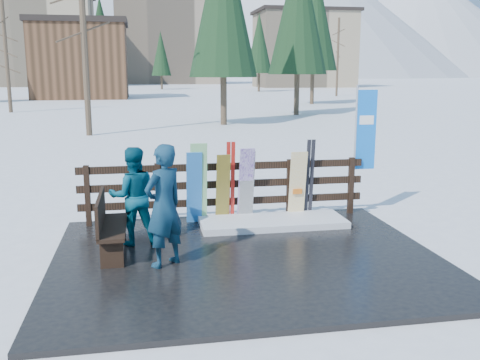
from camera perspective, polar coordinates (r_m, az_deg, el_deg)
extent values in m
plane|color=white|center=(8.54, 0.71, -8.60)|extent=(700.00, 700.00, 0.00)
cube|color=black|center=(8.53, 0.71, -8.34)|extent=(6.00, 5.00, 0.08)
cube|color=black|center=(10.38, -15.95, -1.64)|extent=(0.10, 0.10, 1.15)
cube|color=black|center=(10.33, -8.75, -1.39)|extent=(0.10, 0.10, 1.15)
cube|color=black|center=(10.44, -1.60, -1.12)|extent=(0.10, 0.10, 1.15)
cube|color=black|center=(10.71, 5.28, -0.84)|extent=(0.10, 0.10, 1.15)
cube|color=black|center=(11.13, 11.75, -0.57)|extent=(0.10, 0.10, 1.15)
cube|color=black|center=(10.49, -1.60, -2.32)|extent=(5.60, 0.05, 0.14)
cube|color=black|center=(10.41, -1.61, -0.45)|extent=(5.60, 0.05, 0.14)
cube|color=black|center=(10.35, -1.62, 1.45)|extent=(5.60, 0.05, 0.14)
cube|color=white|center=(10.15, 3.51, -4.50)|extent=(2.74, 1.00, 0.12)
cube|color=black|center=(8.67, -13.39, -4.91)|extent=(0.40, 1.50, 0.06)
cube|color=black|center=(8.17, -13.52, -7.60)|extent=(0.34, 0.06, 0.45)
cube|color=black|center=(9.31, -13.15, -5.21)|extent=(0.34, 0.06, 0.45)
cube|color=black|center=(8.62, -14.67, -3.22)|extent=(0.05, 1.50, 0.50)
cube|color=blue|center=(10.12, -4.90, -0.85)|extent=(0.29, 0.26, 1.39)
cube|color=white|center=(10.12, -4.43, -0.37)|extent=(0.31, 0.26, 1.56)
cube|color=gold|center=(10.19, -1.85, -0.88)|extent=(0.26, 0.33, 1.34)
cube|color=white|center=(10.26, 0.61, -0.48)|extent=(0.28, 0.41, 1.45)
cube|color=black|center=(10.27, 0.72, -0.65)|extent=(0.28, 0.29, 1.39)
cube|color=white|center=(10.51, 6.15, -0.55)|extent=(0.33, 0.22, 1.35)
cube|color=red|center=(10.26, -1.28, -0.17)|extent=(0.07, 0.19, 1.56)
cube|color=red|center=(10.27, -0.78, -0.16)|extent=(0.08, 0.19, 1.56)
cube|color=black|center=(10.62, 7.19, 0.15)|extent=(0.08, 0.16, 1.56)
cube|color=black|center=(10.64, 7.65, 0.17)|extent=(0.08, 0.16, 1.56)
cylinder|color=silver|center=(11.07, 12.15, 3.17)|extent=(0.04, 0.04, 2.60)
cube|color=blue|center=(11.11, 13.29, 5.23)|extent=(0.42, 0.02, 1.60)
imported|color=navy|center=(7.94, -8.12, -2.74)|extent=(0.80, 0.76, 1.83)
imported|color=#07455C|center=(9.07, -11.34, -1.68)|extent=(0.87, 0.71, 1.64)
cube|color=tan|center=(119.78, -20.84, 13.65)|extent=(22.00, 14.00, 18.00)
cube|color=gray|center=(138.31, -7.51, 14.72)|extent=(26.00, 16.00, 22.00)
cube|color=tan|center=(107.68, 6.83, 13.56)|extent=(18.00, 12.00, 14.00)
cube|color=black|center=(108.20, 6.93, 17.42)|extent=(18.90, 12.60, 0.60)
cube|color=brown|center=(63.21, -16.63, 11.97)|extent=(10.00, 8.00, 8.00)
cube|color=black|center=(63.43, -16.86, 15.85)|extent=(10.50, 8.40, 0.60)
cylinder|color=#382B1E|center=(26.15, -16.49, 17.51)|extent=(0.28, 0.28, 11.77)
cone|color=black|center=(30.31, -1.81, 15.93)|extent=(3.81, 3.81, 10.58)
cone|color=black|center=(37.48, 6.20, 15.39)|extent=(3.99, 3.99, 11.07)
cylinder|color=#382B1E|center=(42.93, -23.66, 11.92)|extent=(0.28, 0.28, 7.94)
cone|color=black|center=(50.43, 7.84, 14.96)|extent=(4.39, 4.39, 12.18)
cylinder|color=#382B1E|center=(67.16, 10.39, 12.74)|extent=(0.28, 0.28, 9.25)
cone|color=black|center=(68.07, -14.55, 13.35)|extent=(4.02, 4.02, 11.16)
cone|color=black|center=(81.81, 2.04, 13.24)|extent=(3.93, 3.93, 10.92)
cone|color=black|center=(92.95, -8.41, 12.37)|extent=(3.30, 3.30, 9.16)
cone|color=white|center=(332.86, 5.91, 17.81)|extent=(200.00, 200.00, 80.00)
cone|color=white|center=(384.90, 18.49, 15.68)|extent=(180.00, 180.00, 70.00)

